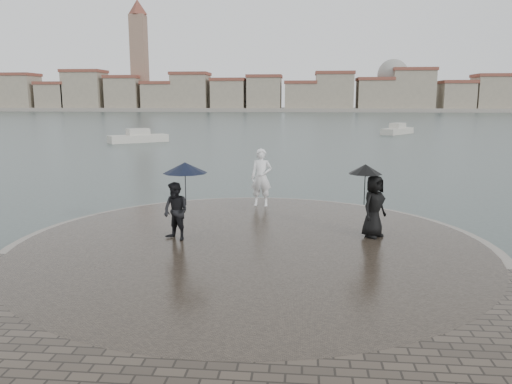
# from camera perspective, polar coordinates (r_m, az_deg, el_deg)

# --- Properties ---
(ground) EXTENTS (400.00, 400.00, 0.00)m
(ground) POSITION_cam_1_polar(r_m,az_deg,el_deg) (9.77, -2.75, -13.60)
(ground) COLOR #2B3835
(ground) RESTS_ON ground
(kerb_ring) EXTENTS (12.50, 12.50, 0.32)m
(kerb_ring) POSITION_cam_1_polar(r_m,az_deg,el_deg) (12.97, -0.55, -6.66)
(kerb_ring) COLOR gray
(kerb_ring) RESTS_ON ground
(quay_tip) EXTENTS (11.90, 11.90, 0.36)m
(quay_tip) POSITION_cam_1_polar(r_m,az_deg,el_deg) (12.97, -0.55, -6.57)
(quay_tip) COLOR #2D261E
(quay_tip) RESTS_ON ground
(statue) EXTENTS (0.75, 0.52, 1.98)m
(statue) POSITION_cam_1_polar(r_m,az_deg,el_deg) (17.16, 0.62, 1.67)
(statue) COLOR white
(statue) RESTS_ON quay_tip
(visitor_left) EXTENTS (1.30, 1.16, 2.04)m
(visitor_left) POSITION_cam_1_polar(r_m,az_deg,el_deg) (13.11, -8.78, -0.38)
(visitor_left) COLOR black
(visitor_left) RESTS_ON quay_tip
(visitor_right) EXTENTS (1.17, 1.03, 1.95)m
(visitor_right) POSITION_cam_1_polar(r_m,az_deg,el_deg) (13.60, 13.12, -0.66)
(visitor_right) COLOR black
(visitor_right) RESTS_ON quay_tip
(far_skyline) EXTENTS (260.00, 20.00, 37.00)m
(far_skyline) POSITION_cam_1_polar(r_m,az_deg,el_deg) (169.71, 2.95, 11.06)
(far_skyline) COLOR gray
(far_skyline) RESTS_ON ground
(boats) EXTENTS (46.34, 19.05, 1.50)m
(boats) POSITION_cam_1_polar(r_m,az_deg,el_deg) (53.47, 13.02, 6.38)
(boats) COLOR beige
(boats) RESTS_ON ground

